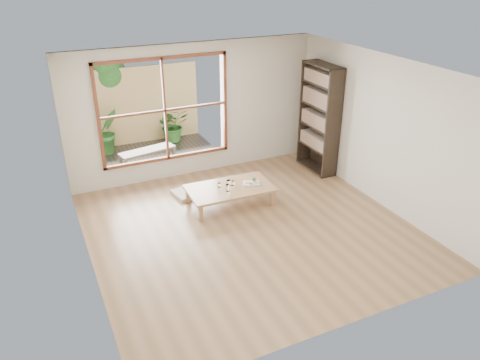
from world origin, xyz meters
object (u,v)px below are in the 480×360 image
object	(u,v)px
low_table	(230,189)
garden_bench	(147,152)
food_tray	(252,182)
bookshelf	(319,119)

from	to	relation	value
low_table	garden_bench	size ratio (longest dim) A/B	1.26
food_tray	garden_bench	distance (m)	2.58
low_table	garden_bench	world-z (taller)	garden_bench
low_table	food_tray	size ratio (longest dim) A/B	4.50
garden_bench	food_tray	bearing A→B (deg)	-70.44
low_table	garden_bench	distance (m)	2.37
low_table	bookshelf	world-z (taller)	bookshelf
food_tray	garden_bench	xyz separation A→B (m)	(-1.33, 2.22, -0.02)
bookshelf	food_tray	size ratio (longest dim) A/B	6.37
low_table	food_tray	xyz separation A→B (m)	(0.42, -0.02, 0.06)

